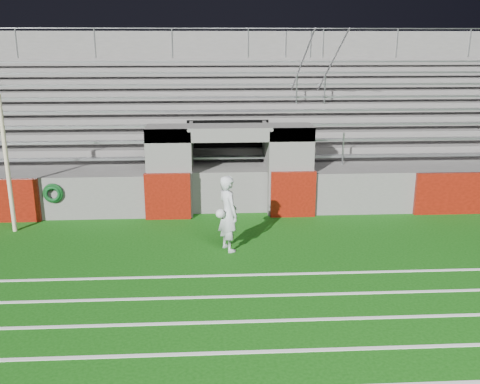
{
  "coord_description": "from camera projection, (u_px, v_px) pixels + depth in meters",
  "views": [
    {
      "loc": [
        -0.57,
        -11.74,
        5.0
      ],
      "look_at": [
        0.2,
        1.8,
        1.1
      ],
      "focal_mm": 40.0,
      "sensor_mm": 36.0,
      "label": 1
    }
  ],
  "objects": [
    {
      "name": "goalkeeper_with_ball",
      "position": [
        228.0,
        213.0,
        12.9
      ],
      "size": [
        0.69,
        0.81,
        1.88
      ],
      "color": "silver",
      "rests_on": "ground"
    },
    {
      "name": "hose_coil",
      "position": [
        53.0,
        193.0,
        15.0
      ],
      "size": [
        0.57,
        0.15,
        0.57
      ],
      "color": "#0B3A14",
      "rests_on": "ground"
    },
    {
      "name": "field_post",
      "position": [
        7.0,
        165.0,
        13.93
      ],
      "size": [
        0.11,
        0.11,
        3.67
      ],
      "primitive_type": "cylinder",
      "color": "beige",
      "rests_on": "ground"
    },
    {
      "name": "stadium_structure",
      "position": [
        225.0,
        136.0,
        19.91
      ],
      "size": [
        26.0,
        8.48,
        5.42
      ],
      "color": "#5D5A58",
      "rests_on": "ground"
    },
    {
      "name": "ground",
      "position": [
        236.0,
        257.0,
        12.68
      ],
      "size": [
        90.0,
        90.0,
        0.0
      ],
      "primitive_type": "plane",
      "color": "#104A0C",
      "rests_on": "ground"
    }
  ]
}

